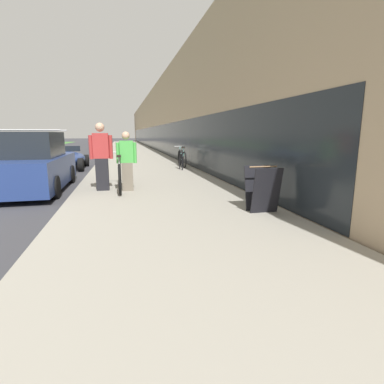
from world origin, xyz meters
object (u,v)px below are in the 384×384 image
(sandwich_board_sign, at_px, (262,189))
(vintage_roadster_curbside, at_px, (67,159))
(bike_rack_hoop, at_px, (181,157))
(parked_sedan_curbside, at_px, (31,165))
(person_rider, at_px, (127,161))
(tandem_bicycle, at_px, (120,174))
(person_bystander, at_px, (101,157))
(cruiser_bike_nearest, at_px, (182,158))

(sandwich_board_sign, distance_m, vintage_roadster_curbside, 11.17)
(bike_rack_hoop, relative_size, vintage_roadster_curbside, 0.22)
(bike_rack_hoop, distance_m, sandwich_board_sign, 7.27)
(vintage_roadster_curbside, bearing_deg, parked_sedan_curbside, -90.83)
(person_rider, height_order, sandwich_board_sign, person_rider)
(bike_rack_hoop, distance_m, parked_sedan_curbside, 5.88)
(tandem_bicycle, bearing_deg, person_bystander, -168.94)
(person_bystander, distance_m, bike_rack_hoop, 5.16)
(person_rider, bearing_deg, bike_rack_hoop, 62.14)
(bike_rack_hoop, bearing_deg, person_rider, -117.86)
(parked_sedan_curbside, bearing_deg, cruiser_bike_nearest, 37.05)
(tandem_bicycle, relative_size, vintage_roadster_curbside, 0.66)
(vintage_roadster_curbside, bearing_deg, sandwich_board_sign, -62.58)
(tandem_bicycle, bearing_deg, person_rider, -57.56)
(person_bystander, xyz_separation_m, vintage_roadster_curbside, (-1.97, 6.83, -0.59))
(person_rider, height_order, cruiser_bike_nearest, person_rider)
(person_rider, distance_m, bike_rack_hoop, 5.00)
(person_rider, xyz_separation_m, bike_rack_hoop, (2.33, 4.41, -0.27))
(bike_rack_hoop, bearing_deg, parked_sedan_curbside, -149.15)
(sandwich_board_sign, bearing_deg, cruiser_bike_nearest, 89.58)
(person_bystander, relative_size, vintage_roadster_curbside, 0.46)
(cruiser_bike_nearest, xyz_separation_m, sandwich_board_sign, (-0.06, -8.25, 0.06))
(cruiser_bike_nearest, bearing_deg, tandem_bicycle, -118.64)
(tandem_bicycle, relative_size, bike_rack_hoop, 3.02)
(tandem_bicycle, height_order, vintage_roadster_curbside, tandem_bicycle)
(sandwich_board_sign, bearing_deg, tandem_bicycle, 130.54)
(bike_rack_hoop, height_order, vintage_roadster_curbside, vintage_roadster_curbside)
(bike_rack_hoop, xyz_separation_m, cruiser_bike_nearest, (0.24, 0.98, -0.12))
(tandem_bicycle, relative_size, person_bystander, 1.43)
(person_bystander, xyz_separation_m, sandwich_board_sign, (3.17, -3.08, -0.45))
(person_bystander, bearing_deg, person_rider, -18.83)
(cruiser_bike_nearest, relative_size, vintage_roadster_curbside, 0.47)
(person_rider, bearing_deg, parked_sedan_curbside, 152.68)
(person_bystander, height_order, parked_sedan_curbside, person_bystander)
(tandem_bicycle, relative_size, parked_sedan_curbside, 0.59)
(person_rider, relative_size, bike_rack_hoop, 1.85)
(tandem_bicycle, xyz_separation_m, sandwich_board_sign, (2.71, -3.17, 0.04))
(tandem_bicycle, distance_m, vintage_roadster_curbside, 7.17)
(tandem_bicycle, bearing_deg, parked_sedan_curbside, 156.58)
(person_bystander, distance_m, parked_sedan_curbside, 2.39)
(bike_rack_hoop, bearing_deg, sandwich_board_sign, -88.56)
(person_bystander, height_order, vintage_roadster_curbside, person_bystander)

